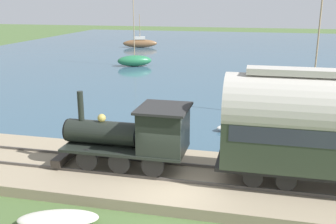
# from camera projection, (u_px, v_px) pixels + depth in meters

# --- Properties ---
(ground_plane) EXTENTS (200.00, 200.00, 0.00)m
(ground_plane) POSITION_uv_depth(u_px,v_px,m) (169.00, 197.00, 15.56)
(ground_plane) COLOR #476033
(harbor_water) EXTENTS (80.00, 80.00, 0.01)m
(harbor_water) POSITION_uv_depth(u_px,v_px,m) (238.00, 53.00, 57.14)
(harbor_water) COLOR #38566B
(harbor_water) RESTS_ON ground
(rail_embankment) EXTENTS (5.59, 56.00, 0.56)m
(rail_embankment) POSITION_uv_depth(u_px,v_px,m) (176.00, 178.00, 16.74)
(rail_embankment) COLOR gray
(rail_embankment) RESTS_ON ground
(steam_locomotive) EXTENTS (2.28, 5.81, 3.21)m
(steam_locomotive) POSITION_uv_depth(u_px,v_px,m) (138.00, 133.00, 16.59)
(steam_locomotive) COLOR black
(steam_locomotive) RESTS_ON rail_embankment
(sailboat_brown) EXTENTS (2.73, 5.65, 5.30)m
(sailboat_brown) POSITION_uv_depth(u_px,v_px,m) (140.00, 43.00, 64.12)
(sailboat_brown) COLOR brown
(sailboat_brown) RESTS_ON harbor_water
(sailboat_white) EXTENTS (3.31, 6.54, 8.98)m
(sailboat_white) POSITION_uv_depth(u_px,v_px,m) (311.00, 108.00, 25.32)
(sailboat_white) COLOR white
(sailboat_white) RESTS_ON harbor_water
(sailboat_green) EXTENTS (3.09, 4.30, 9.70)m
(sailboat_green) POSITION_uv_depth(u_px,v_px,m) (135.00, 60.00, 46.00)
(sailboat_green) COLOR #236B42
(sailboat_green) RESTS_ON harbor_water
(rowboat_far_out) EXTENTS (1.70, 2.31, 0.41)m
(rowboat_far_out) POSITION_uv_depth(u_px,v_px,m) (234.00, 127.00, 23.39)
(rowboat_far_out) COLOR silver
(rowboat_far_out) RESTS_ON harbor_water
(rowboat_mid_harbor) EXTENTS (1.67, 2.30, 0.42)m
(rowboat_mid_harbor) POSITION_uv_depth(u_px,v_px,m) (270.00, 147.00, 20.24)
(rowboat_mid_harbor) COLOR silver
(rowboat_mid_harbor) RESTS_ON harbor_water
(beached_dinghy) EXTENTS (1.88, 3.00, 0.44)m
(beached_dinghy) POSITION_uv_depth(u_px,v_px,m) (58.00, 219.00, 13.58)
(beached_dinghy) COLOR beige
(beached_dinghy) RESTS_ON ground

